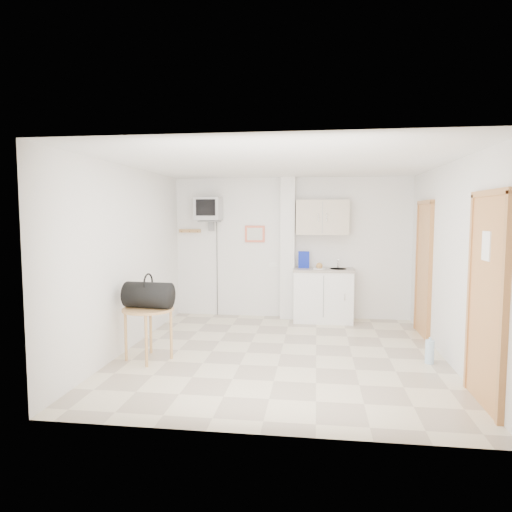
# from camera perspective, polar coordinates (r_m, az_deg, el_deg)

# --- Properties ---
(ground) EXTENTS (4.50, 4.50, 0.00)m
(ground) POSITION_cam_1_polar(r_m,az_deg,el_deg) (6.20, 3.12, -12.13)
(ground) COLOR beige
(ground) RESTS_ON ground
(room_envelope) EXTENTS (4.24, 4.54, 2.55)m
(room_envelope) POSITION_cam_1_polar(r_m,az_deg,el_deg) (6.01, 5.54, 2.22)
(room_envelope) COLOR white
(room_envelope) RESTS_ON ground
(kitchenette) EXTENTS (1.03, 0.58, 2.10)m
(kitchenette) POSITION_cam_1_polar(r_m,az_deg,el_deg) (7.98, 8.37, -2.37)
(kitchenette) COLOR white
(kitchenette) RESTS_ON ground
(crt_television) EXTENTS (0.44, 0.45, 2.15)m
(crt_television) POSITION_cam_1_polar(r_m,az_deg,el_deg) (8.15, -5.95, 5.79)
(crt_television) COLOR slate
(crt_television) RESTS_ON ground
(round_table) EXTENTS (0.64, 0.64, 0.67)m
(round_table) POSITION_cam_1_polar(r_m,az_deg,el_deg) (5.97, -13.33, -7.15)
(round_table) COLOR #AA7D40
(round_table) RESTS_ON ground
(duffel_bag) EXTENTS (0.62, 0.38, 0.44)m
(duffel_bag) POSITION_cam_1_polar(r_m,az_deg,el_deg) (5.94, -13.29, -4.74)
(duffel_bag) COLOR black
(duffel_bag) RESTS_ON round_table
(water_bottle) EXTENTS (0.11, 0.11, 0.33)m
(water_bottle) POSITION_cam_1_polar(r_m,az_deg,el_deg) (6.18, 20.89, -11.11)
(water_bottle) COLOR #AACCE6
(water_bottle) RESTS_ON ground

